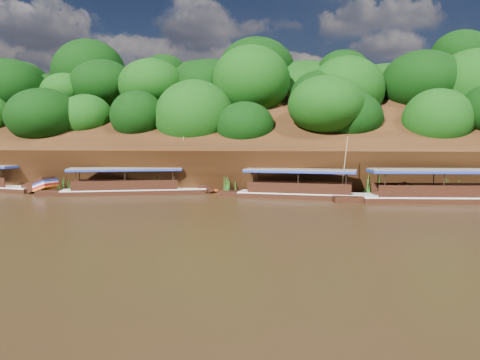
% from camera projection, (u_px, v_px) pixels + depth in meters
% --- Properties ---
extents(ground, '(160.00, 160.00, 0.00)m').
position_uv_depth(ground, '(296.00, 212.00, 30.26)').
color(ground, black).
rests_on(ground, ground).
extents(riverbank, '(120.00, 30.06, 19.40)m').
position_uv_depth(riverbank, '(299.00, 165.00, 52.54)').
color(riverbank, black).
rests_on(riverbank, ground).
extents(boat_0, '(15.45, 3.54, 6.65)m').
position_uv_depth(boat_0, '(460.00, 195.00, 34.80)').
color(boat_0, black).
rests_on(boat_0, ground).
extents(boat_1, '(13.48, 3.58, 5.36)m').
position_uv_depth(boat_1, '(317.00, 192.00, 37.20)').
color(boat_1, black).
rests_on(boat_1, ground).
extents(boat_2, '(14.27, 6.05, 5.38)m').
position_uv_depth(boat_2, '(144.00, 188.00, 40.48)').
color(boat_2, black).
rests_on(boat_2, ground).
extents(reeds, '(48.33, 2.59, 2.04)m').
position_uv_depth(reeds, '(258.00, 184.00, 39.89)').
color(reeds, '#226B1A').
rests_on(reeds, ground).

